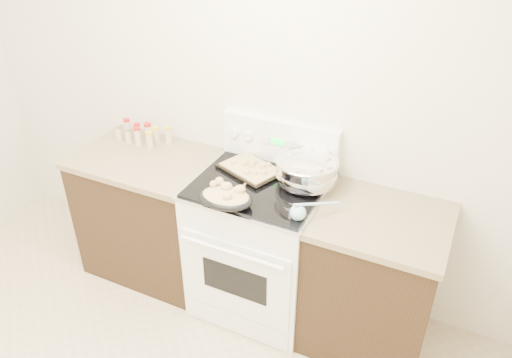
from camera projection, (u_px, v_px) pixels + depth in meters
The scene contains 9 objects.
counter_left at pixel (154, 213), 3.50m from camera, with size 0.93×0.67×0.92m.
counter_right at pixel (372, 280), 2.93m from camera, with size 0.73×0.67×0.92m.
kitchen_range at pixel (260, 243), 3.18m from camera, with size 0.78×0.73×1.22m.
mixing_bowl at pixel (307, 172), 2.88m from camera, with size 0.45×0.45×0.22m.
roasting_pan at pixel (226, 197), 2.73m from camera, with size 0.32×0.23×0.12m.
baking_sheet at pixel (251, 169), 3.04m from camera, with size 0.44×0.38×0.06m.
wooden_spoon at pixel (240, 188), 2.87m from camera, with size 0.05×0.28×0.04m.
blue_ladle at pixel (300, 212), 2.63m from camera, with size 0.21×0.24×0.11m.
spice_jars at pixel (142, 134), 3.41m from camera, with size 0.39×0.15×0.13m.
Camera 1 is at (1.41, -0.83, 2.51)m, focal length 35.00 mm.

